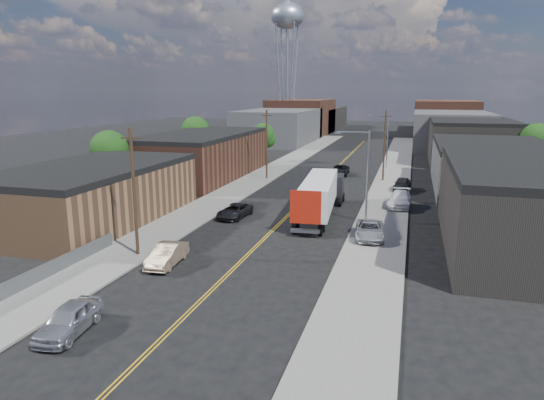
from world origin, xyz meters
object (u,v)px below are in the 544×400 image
Objects in this scene: car_left_a at (69,319)px; semi_truck at (322,193)px; car_left_c at (235,211)px; water_tower at (287,21)px; car_right_lot_c at (402,184)px; car_ahead_truck at (340,170)px; car_right_lot_a at (370,230)px; car_right_lot_b at (400,199)px; car_left_b at (167,255)px.

semi_truck is at bearing 66.64° from car_left_a.
car_left_c is (-8.35, -3.27, -1.70)m from semi_truck.
car_right_lot_c is at bearing -64.25° from water_tower.
car_left_a reaches higher than car_left_c.
car_left_a is at bearing -104.72° from car_right_lot_c.
car_ahead_truck is (23.56, -58.37, -29.90)m from water_tower.
car_left_c is at bearing -163.63° from semi_truck.
car_right_lot_b is at bearing 75.50° from car_right_lot_a.
car_left_c is 0.87× the size of car_right_lot_b.
car_ahead_truck is at bearing 82.08° from car_left_c.
car_left_b is at bearing -122.00° from car_right_lot_b.
car_right_lot_c is at bearing -48.60° from car_ahead_truck.
car_left_b is 1.01× the size of car_right_lot_c.
car_right_lot_b is (7.65, 5.86, -1.41)m from semi_truck.
car_right_lot_a is 13.12m from car_right_lot_b.
car_right_lot_b reaches higher than car_left_b.
semi_truck is 29.60m from car_left_a.
water_tower is at bearing 103.69° from car_right_lot_a.
car_right_lot_a is at bearing -57.16° from semi_truck.
semi_truck is 25.39m from car_ahead_truck.
car_left_c is at bearing 159.53° from car_right_lot_a.
car_right_lot_b is 1.06× the size of car_ahead_truck.
car_ahead_truck is at bearing -68.02° from water_tower.
water_tower reaches higher than car_left_a.
semi_truck is 3.45× the size of car_left_a.
car_right_lot_b is 1.22× the size of car_right_lot_c.
semi_truck is 9.10m from car_right_lot_a.
semi_truck is at bearing -140.19° from car_right_lot_b.
car_left_c is at bearing -104.80° from car_ahead_truck.
car_right_lot_c is (2.14, 22.33, 0.07)m from car_right_lot_a.
car_ahead_truck is at bearing 97.61° from car_right_lot_a.
water_tower is 69.69m from car_ahead_truck.
car_right_lot_a is (30.86, -90.73, -29.77)m from water_tower.
car_left_a is 0.90× the size of car_right_lot_a.
water_tower reaches higher than car_right_lot_a.
semi_truck is 2.85× the size of car_right_lot_b.
car_right_lot_a is 33.17m from car_ahead_truck.
car_left_b is 0.90× the size of car_right_lot_a.
car_left_c is (0.00, 25.08, -0.11)m from car_left_a.
car_right_lot_b is 21.59m from car_ahead_truck.
car_right_lot_b reaches higher than car_left_a.
water_tower is 7.79× the size of car_left_b.
car_left_c is (17.00, -86.92, -29.96)m from water_tower.
semi_truck is 3.02× the size of car_ahead_truck.
car_left_b is 28.34m from car_right_lot_b.
water_tower is at bearing 95.34° from car_left_b.
car_right_lot_b is at bearing 32.40° from semi_truck.
car_right_lot_c reaches higher than car_right_lot_a.
car_left_a is at bearing -111.45° from semi_truck.
car_right_lot_c is (33.00, -68.40, -29.70)m from water_tower.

